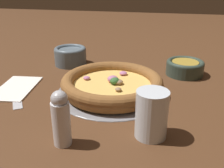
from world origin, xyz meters
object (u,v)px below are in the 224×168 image
drinking_cup (152,114)px  pepper_shaker (61,118)px  pizza (112,84)px  fork (17,95)px  bowl_near (185,67)px  napkin (16,87)px  pizza_tray (112,92)px  bowl_far (70,55)px

drinking_cup → pepper_shaker: size_ratio=0.88×
pizza → fork: 0.25m
bowl_near → napkin: bearing=113.9°
pepper_shaker → pizza_tray: bearing=-11.3°
bowl_near → drinking_cup: (-0.36, 0.08, 0.02)m
bowl_far → napkin: bearing=160.8°
pizza → pepper_shaker: bearing=168.7°
pizza_tray → drinking_cup: size_ratio=3.09×
pizza_tray → pizza: 0.02m
fork → drinking_cup: bearing=40.9°
drinking_cup → pepper_shaker: 0.17m
pizza_tray → fork: 0.25m
drinking_cup → fork: bearing=72.5°
bowl_far → napkin: bowl_far is taller
pizza → pepper_shaker: pepper_shaker is taller
drinking_cup → fork: 0.37m
bowl_far → napkin: size_ratio=0.63×
napkin → fork: bearing=-149.0°
pizza_tray → bowl_far: (0.20, 0.19, 0.03)m
pizza_tray → bowl_far: bearing=42.8°
pizza_tray → fork: size_ratio=1.83×
napkin → fork: (-0.04, -0.02, -0.00)m
drinking_cup → napkin: size_ratio=0.56×
napkin → pepper_shaker: bearing=-134.1°
bowl_near → bowl_far: bowl_far is taller
bowl_near → fork: bearing=119.4°
fork → pepper_shaker: 0.26m
pizza_tray → drinking_cup: drinking_cup is taller
drinking_cup → pizza_tray: bearing=32.4°
napkin → pepper_shaker: (-0.21, -0.22, 0.05)m
bowl_far → drinking_cup: size_ratio=1.13×
bowl_far → fork: bearing=168.6°
pizza → drinking_cup: size_ratio=2.79×
bowl_far → napkin: (-0.23, 0.08, -0.03)m
pizza_tray → pizza: (0.00, -0.00, 0.02)m
napkin → pizza: bearing=-84.6°
drinking_cup → fork: (0.11, 0.35, -0.05)m
napkin → pepper_shaker: pepper_shaker is taller
bowl_near → bowl_far: size_ratio=1.06×
pepper_shaker → pizza: bearing=-11.3°
pizza_tray → pepper_shaker: 0.25m
pizza → pepper_shaker: 0.24m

